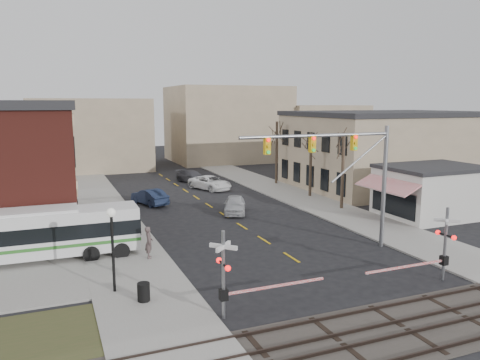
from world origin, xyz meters
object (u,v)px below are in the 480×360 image
object	(u,v)px
street_lamp	(112,232)
pedestrian_near	(149,242)
rr_crossing_east	(439,246)
car_c	(210,183)
car_b	(150,197)
trash_bin	(144,292)
rr_crossing_west	(233,274)
traffic_signal_mast	(349,162)
car_a	(235,205)
pedestrian_far	(107,234)
transit_bus	(37,234)
car_d	(192,177)

from	to	relation	value
street_lamp	pedestrian_near	xyz separation A→B (m)	(2.64, 4.43, -2.08)
rr_crossing_east	car_c	xyz separation A→B (m)	(-2.63, 30.07, -1.22)
street_lamp	car_b	bearing A→B (deg)	73.73
car_c	trash_bin	bearing A→B (deg)	-136.96
rr_crossing_west	traffic_signal_mast	bearing A→B (deg)	30.38
street_lamp	trash_bin	distance (m)	3.32
rr_crossing_east	car_c	world-z (taller)	rr_crossing_east
traffic_signal_mast	car_a	size ratio (longest dim) A/B	2.35
rr_crossing_west	street_lamp	xyz separation A→B (m)	(-4.54, 4.62, 1.20)
car_c	rr_crossing_west	bearing A→B (deg)	-129.01
car_b	pedestrian_far	size ratio (longest dim) A/B	2.53
transit_bus	car_c	distance (m)	25.33
rr_crossing_east	car_a	size ratio (longest dim) A/B	1.27
pedestrian_near	rr_crossing_west	bearing A→B (deg)	-156.69
car_a	rr_crossing_west	bearing A→B (deg)	-89.16
transit_bus	car_d	world-z (taller)	transit_bus
street_lamp	car_c	bearing A→B (deg)	61.70
traffic_signal_mast	car_d	size ratio (longest dim) A/B	2.15
rr_crossing_west	rr_crossing_east	world-z (taller)	same
street_lamp	pedestrian_near	distance (m)	5.56
car_c	pedestrian_near	distance (m)	23.49
pedestrian_far	transit_bus	bearing A→B (deg)	160.85
street_lamp	trash_bin	xyz separation A→B (m)	(1.13, -1.71, -2.61)
traffic_signal_mast	car_a	xyz separation A→B (m)	(-2.74, 12.45, -5.01)
rr_crossing_east	trash_bin	size ratio (longest dim) A/B	6.34
trash_bin	car_c	world-z (taller)	car_c
rr_crossing_west	pedestrian_far	bearing A→B (deg)	108.39
car_b	pedestrian_near	world-z (taller)	pedestrian_near
transit_bus	traffic_signal_mast	distance (m)	19.45
traffic_signal_mast	pedestrian_near	xyz separation A→B (m)	(-12.05, 3.11, -4.66)
rr_crossing_west	rr_crossing_east	xyz separation A→B (m)	(11.67, -0.22, 0.00)
trash_bin	car_d	distance (m)	34.28
car_d	trash_bin	bearing A→B (deg)	-130.58
traffic_signal_mast	rr_crossing_west	size ratio (longest dim) A/B	1.85
car_b	pedestrian_far	bearing A→B (deg)	48.35
rr_crossing_east	pedestrian_near	bearing A→B (deg)	145.63
rr_crossing_east	car_b	size ratio (longest dim) A/B	1.24
pedestrian_far	traffic_signal_mast	bearing A→B (deg)	-54.45
car_a	car_c	distance (m)	11.56
rr_crossing_east	car_c	size ratio (longest dim) A/B	1.04
rr_crossing_east	car_a	distance (m)	19.14
rr_crossing_east	pedestrian_far	bearing A→B (deg)	141.84
rr_crossing_west	pedestrian_near	size ratio (longest dim) A/B	2.87
traffic_signal_mast	car_a	distance (m)	13.70
car_b	car_d	size ratio (longest dim) A/B	0.94
street_lamp	car_c	size ratio (longest dim) A/B	0.79
transit_bus	pedestrian_near	world-z (taller)	transit_bus
pedestrian_near	pedestrian_far	world-z (taller)	pedestrian_near
trash_bin	car_a	size ratio (longest dim) A/B	0.20
car_b	pedestrian_near	bearing A→B (deg)	59.77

